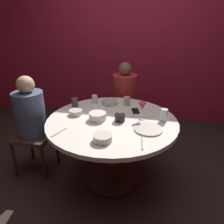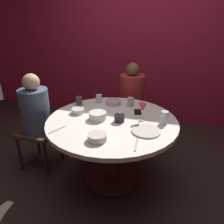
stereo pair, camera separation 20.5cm
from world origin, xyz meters
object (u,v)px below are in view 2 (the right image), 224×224
Objects in this scene: seated_diner_left at (36,112)px; bowl_salad_center at (97,137)px; wine_glass at (143,108)px; bowl_serving_large at (114,102)px; dinner_plate at (146,131)px; cup_by_left_diner at (99,99)px; candle_holder at (119,118)px; dining_table at (112,133)px; seated_diner_back at (132,93)px; cup_center_front at (79,101)px; bowl_small_white at (78,111)px; cup_by_right_diner at (131,102)px; cup_near_candle at (165,117)px; cell_phone at (138,112)px; bowl_sauce_side at (98,116)px.

seated_diner_left is 0.96m from bowl_salad_center.
wine_glass is 1.00× the size of bowl_serving_large.
dinner_plate is 2.67× the size of cup_by_left_diner.
bowl_salad_center is at bearing -144.42° from dinner_plate.
dinner_plate is at bearing 35.58° from bowl_salad_center.
dining_table is at bearing 165.82° from candle_holder.
wine_glass is at bearing 18.13° from seated_diner_back.
bowl_salad_center is 1.63× the size of cup_center_front.
bowl_small_white is 0.37m from cup_by_left_diner.
wine_glass is at bearing 23.15° from candle_holder.
candle_holder is 0.39× the size of dinner_plate.
cup_by_left_diner is at bearing -179.21° from cup_by_right_diner.
cup_near_candle is at bearing -11.01° from cup_center_front.
cup_by_left_diner reaches higher than bowl_small_white.
cup_by_left_diner is 0.38m from cup_by_right_diner.
cup_center_front is at bearing 153.33° from candle_holder.
dining_table is 0.45m from bowl_salad_center.
dinner_plate is 2.14× the size of cup_near_candle.
cup_by_left_diner is at bearing 109.03° from bowl_salad_center.
seated_diner_left is 0.96m from candle_holder.
cup_by_right_diner and cup_center_front have the same top height.
bowl_small_white is 1.41× the size of cup_by_left_diner.
bowl_salad_center reaches higher than cell_phone.
candle_holder reaches higher than bowl_sauce_side.
cup_center_front is at bearing 111.57° from bowl_small_white.
cup_by_right_diner is (0.09, -0.53, 0.08)m from seated_diner_back.
cup_by_left_diner reaches higher than cell_phone.
cup_center_front is (-0.47, -0.67, 0.08)m from seated_diner_back.
dining_table is at bearing -75.45° from bowl_serving_large.
bowl_sauce_side is (-0.04, -0.42, 0.01)m from bowl_serving_large.
wine_glass is 1.84× the size of cup_by_left_diner.
bowl_serving_large is 1.80× the size of cup_by_right_diner.
cell_phone is at bearing 16.95° from seated_diner_back.
dinner_plate is at bearing -64.56° from cup_by_right_diner.
bowl_small_white is at bearing -178.67° from cup_near_candle.
seated_diner_back is at bearing 54.97° from cup_center_front.
dinner_plate is 0.77m from bowl_small_white.
cup_center_front reaches higher than bowl_small_white.
cell_phone is 0.69m from bowl_salad_center.
cup_near_candle is at bearing 1.33° from bowl_small_white.
seated_diner_left is at bearing -177.12° from cup_near_candle.
cup_by_right_diner is at bearing 2.69° from bowl_serving_large.
cell_phone is 0.51m from cup_by_left_diner.
cup_by_left_diner is at bearing 36.47° from cup_center_front.
wine_glass reaches higher than dining_table.
candle_holder is 1.02× the size of cup_by_right_diner.
cup_center_front is at bearing 165.84° from wine_glass.
cup_near_candle is (0.50, 0.47, 0.03)m from bowl_salad_center.
candle_holder is at bearing 2.11° from bowl_sauce_side.
candle_holder is 0.62m from cup_center_front.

